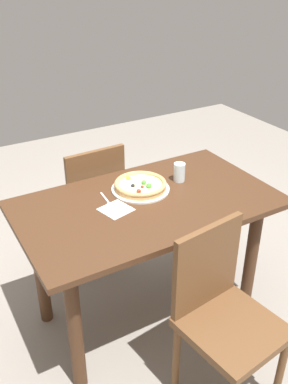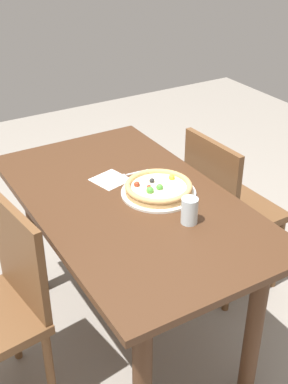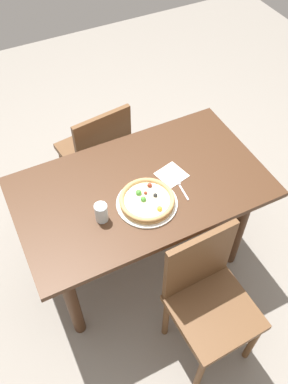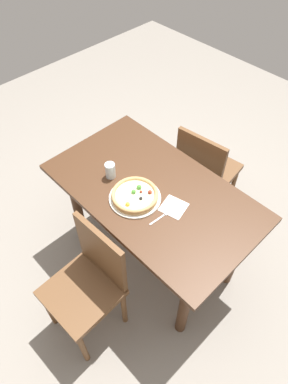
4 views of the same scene
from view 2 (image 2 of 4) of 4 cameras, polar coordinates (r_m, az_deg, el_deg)
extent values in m
plane|color=gray|center=(2.55, -1.42, -15.84)|extent=(6.00, 6.00, 0.00)
cube|color=#472B19|center=(2.07, -1.68, -1.12)|extent=(1.34, 0.78, 0.03)
cylinder|color=#472B19|center=(2.10, 12.38, -15.01)|extent=(0.07, 0.07, 0.74)
cylinder|color=#472B19|center=(2.78, -2.38, -1.55)|extent=(0.07, 0.07, 0.74)
cylinder|color=#472B19|center=(1.88, -0.19, -21.05)|extent=(0.07, 0.07, 0.74)
cylinder|color=#472B19|center=(2.62, -12.28, -4.53)|extent=(0.07, 0.07, 0.74)
cylinder|color=brown|center=(2.96, 10.21, -3.59)|extent=(0.04, 0.04, 0.43)
cylinder|color=brown|center=(2.77, 14.91, -6.83)|extent=(0.04, 0.04, 0.43)
cylinder|color=brown|center=(2.77, 4.94, -5.76)|extent=(0.04, 0.04, 0.43)
cylinder|color=brown|center=(2.57, 9.58, -9.46)|extent=(0.04, 0.04, 0.43)
cube|color=brown|center=(2.63, 10.36, -2.19)|extent=(0.41, 0.41, 0.04)
cube|color=brown|center=(2.40, 7.58, 1.14)|extent=(0.38, 0.04, 0.42)
cylinder|color=brown|center=(2.15, -10.64, -19.43)|extent=(0.04, 0.04, 0.43)
cylinder|color=brown|center=(2.37, -14.70, -14.16)|extent=(0.04, 0.04, 0.43)
cube|color=brown|center=(1.96, -13.94, -7.10)|extent=(0.38, 0.08, 0.42)
cylinder|color=silver|center=(2.10, 1.66, -0.08)|extent=(0.31, 0.31, 0.01)
cylinder|color=tan|center=(2.09, 1.67, 0.25)|extent=(0.28, 0.28, 0.02)
cylinder|color=beige|center=(2.08, 1.67, 0.54)|extent=(0.24, 0.24, 0.01)
torus|color=tan|center=(2.08, 1.67, 0.70)|extent=(0.28, 0.28, 0.02)
sphere|color=maroon|center=(2.07, 0.58, 0.60)|extent=(0.02, 0.02, 0.02)
sphere|color=#262626|center=(2.11, 0.90, 1.30)|extent=(0.02, 0.02, 0.02)
sphere|color=maroon|center=(2.08, -0.83, 0.88)|extent=(0.02, 0.02, 0.02)
sphere|color=#4C9E38|center=(2.04, 0.68, 0.20)|extent=(0.03, 0.03, 0.03)
sphere|color=gold|center=(2.14, 3.12, 1.70)|extent=(0.03, 0.03, 0.03)
sphere|color=#4C9E38|center=(2.06, 1.79, 0.56)|extent=(0.03, 0.03, 0.03)
cube|color=silver|center=(2.26, -0.72, 2.25)|extent=(0.02, 0.11, 0.00)
cube|color=silver|center=(2.23, -2.69, 1.79)|extent=(0.03, 0.05, 0.00)
cylinder|color=silver|center=(1.89, 5.19, -2.13)|extent=(0.06, 0.06, 0.10)
cube|color=white|center=(2.20, -3.84, 1.40)|extent=(0.17, 0.17, 0.00)
camera|label=1|loc=(2.65, -52.81, 20.77)|focal=40.16mm
camera|label=3|loc=(2.38, 44.58, 37.39)|focal=37.85mm
camera|label=4|loc=(3.16, 7.33, 39.83)|focal=32.03mm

